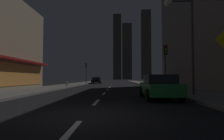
{
  "coord_description": "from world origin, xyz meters",
  "views": [
    {
      "loc": [
        1.1,
        -6.15,
        1.25
      ],
      "look_at": [
        0.0,
        29.09,
        2.82
      ],
      "focal_mm": 28.96,
      "sensor_mm": 36.0,
      "label": 1
    }
  ],
  "objects_px": {
    "car_parked_far": "(97,80)",
    "traffic_light_far_left": "(86,69)",
    "street_lamp_right": "(180,22)",
    "car_parked_near": "(159,87)",
    "traffic_light_near_right": "(165,57)",
    "fire_hydrant_far_left": "(67,84)"
  },
  "relations": [
    {
      "from": "car_parked_far",
      "to": "traffic_light_far_left",
      "type": "xyz_separation_m",
      "value": [
        -1.9,
        -2.55,
        2.45
      ]
    },
    {
      "from": "car_parked_far",
      "to": "traffic_light_far_left",
      "type": "distance_m",
      "value": 4.01
    },
    {
      "from": "street_lamp_right",
      "to": "car_parked_near",
      "type": "bearing_deg",
      "value": -142.79
    },
    {
      "from": "car_parked_far",
      "to": "street_lamp_right",
      "type": "distance_m",
      "value": 29.45
    },
    {
      "from": "car_parked_near",
      "to": "street_lamp_right",
      "type": "relative_size",
      "value": 0.64
    },
    {
      "from": "car_parked_far",
      "to": "car_parked_near",
      "type": "bearing_deg",
      "value": -76.09
    },
    {
      "from": "car_parked_near",
      "to": "traffic_light_near_right",
      "type": "bearing_deg",
      "value": 71.5
    },
    {
      "from": "car_parked_near",
      "to": "fire_hydrant_far_left",
      "type": "height_order",
      "value": "car_parked_near"
    },
    {
      "from": "fire_hydrant_far_left",
      "to": "traffic_light_near_right",
      "type": "xyz_separation_m",
      "value": [
        11.4,
        -8.03,
        2.74
      ]
    },
    {
      "from": "fire_hydrant_far_left",
      "to": "traffic_light_near_right",
      "type": "bearing_deg",
      "value": -35.15
    },
    {
      "from": "car_parked_near",
      "to": "fire_hydrant_far_left",
      "type": "xyz_separation_m",
      "value": [
        -9.5,
        13.71,
        -0.29
      ]
    },
    {
      "from": "fire_hydrant_far_left",
      "to": "street_lamp_right",
      "type": "xyz_separation_m",
      "value": [
        11.28,
        -12.35,
        4.61
      ]
    },
    {
      "from": "car_parked_far",
      "to": "traffic_light_near_right",
      "type": "height_order",
      "value": "traffic_light_near_right"
    },
    {
      "from": "traffic_light_near_right",
      "to": "fire_hydrant_far_left",
      "type": "bearing_deg",
      "value": 144.85
    },
    {
      "from": "car_parked_near",
      "to": "traffic_light_far_left",
      "type": "relative_size",
      "value": 1.01
    },
    {
      "from": "car_parked_near",
      "to": "traffic_light_near_right",
      "type": "xyz_separation_m",
      "value": [
        1.9,
        5.68,
        2.45
      ]
    },
    {
      "from": "traffic_light_far_left",
      "to": "car_parked_near",
      "type": "bearing_deg",
      "value": -71.06
    },
    {
      "from": "car_parked_near",
      "to": "fire_hydrant_far_left",
      "type": "distance_m",
      "value": 16.68
    },
    {
      "from": "traffic_light_near_right",
      "to": "street_lamp_right",
      "type": "relative_size",
      "value": 0.64
    },
    {
      "from": "car_parked_far",
      "to": "fire_hydrant_far_left",
      "type": "bearing_deg",
      "value": -98.52
    },
    {
      "from": "car_parked_near",
      "to": "traffic_light_near_right",
      "type": "relative_size",
      "value": 1.01
    },
    {
      "from": "traffic_light_near_right",
      "to": "street_lamp_right",
      "type": "height_order",
      "value": "street_lamp_right"
    }
  ]
}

